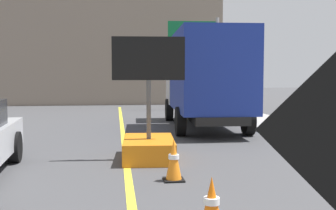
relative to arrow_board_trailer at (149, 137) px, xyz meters
The scene contains 7 objects.
lane_center_stripe 3.24m from the arrow_board_trailer, 99.10° to the right, with size 0.14×36.00×0.01m, color yellow.
arrow_board_trailer is the anchor object (origin of this frame).
box_truck 5.68m from the arrow_board_trailer, 64.36° to the left, with size 2.66×6.72×3.29m.
highway_guide_sign 13.61m from the arrow_board_trailer, 72.45° to the left, with size 2.79×0.30×5.00m.
far_building_block 20.27m from the arrow_board_trailer, 96.50° to the left, with size 16.80×6.11×9.87m, color gray.
traffic_cone_near_sign 4.32m from the arrow_board_trailer, 84.85° to the right, with size 0.36×0.36×0.67m.
traffic_cone_mid_lane 1.94m from the arrow_board_trailer, 81.58° to the right, with size 0.36×0.36×0.75m.
Camera 1 is at (-0.21, 0.40, 1.84)m, focal length 42.67 mm.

